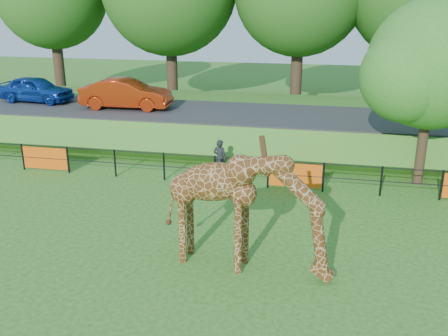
{
  "coord_description": "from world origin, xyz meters",
  "views": [
    {
      "loc": [
        3.93,
        -9.22,
        6.66
      ],
      "look_at": [
        1.15,
        4.13,
        2.0
      ],
      "focal_mm": 40.0,
      "sensor_mm": 36.0,
      "label": 1
    }
  ],
  "objects_px": {
    "giraffe": "(247,212)",
    "visitor": "(220,158)",
    "car_blue": "(36,89)",
    "car_red": "(126,94)",
    "tree_east": "(435,69)"
  },
  "relations": [
    {
      "from": "visitor",
      "to": "giraffe",
      "type": "bearing_deg",
      "value": 120.2
    },
    {
      "from": "car_blue",
      "to": "car_red",
      "type": "distance_m",
      "value": 5.36
    },
    {
      "from": "giraffe",
      "to": "tree_east",
      "type": "relative_size",
      "value": 0.66
    },
    {
      "from": "giraffe",
      "to": "visitor",
      "type": "xyz_separation_m",
      "value": [
        -2.14,
        6.68,
        -0.84
      ]
    },
    {
      "from": "car_blue",
      "to": "tree_east",
      "type": "relative_size",
      "value": 0.59
    },
    {
      "from": "car_red",
      "to": "visitor",
      "type": "xyz_separation_m",
      "value": [
        5.84,
        -5.06,
        -1.4
      ]
    },
    {
      "from": "giraffe",
      "to": "visitor",
      "type": "bearing_deg",
      "value": 116.05
    },
    {
      "from": "car_red",
      "to": "car_blue",
      "type": "bearing_deg",
      "value": 81.07
    },
    {
      "from": "car_red",
      "to": "visitor",
      "type": "distance_m",
      "value": 7.85
    },
    {
      "from": "tree_east",
      "to": "giraffe",
      "type": "bearing_deg",
      "value": -125.81
    },
    {
      "from": "giraffe",
      "to": "tree_east",
      "type": "height_order",
      "value": "tree_east"
    },
    {
      "from": "car_blue",
      "to": "visitor",
      "type": "relative_size",
      "value": 2.63
    },
    {
      "from": "car_blue",
      "to": "car_red",
      "type": "height_order",
      "value": "car_red"
    },
    {
      "from": "giraffe",
      "to": "tree_east",
      "type": "bearing_deg",
      "value": 62.46
    },
    {
      "from": "car_blue",
      "to": "car_red",
      "type": "relative_size",
      "value": 0.89
    }
  ]
}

